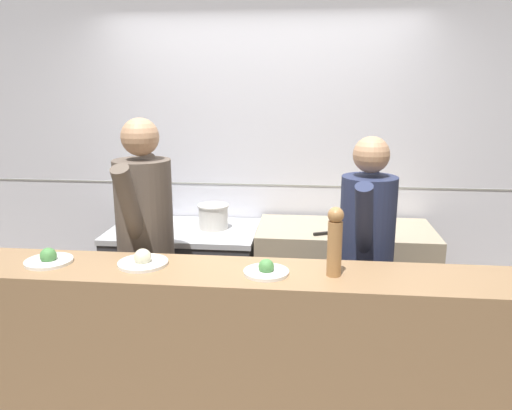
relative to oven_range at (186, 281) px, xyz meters
The scene contains 13 objects.
wall_back_tiled 1.11m from the oven_range, 35.39° to the left, with size 8.00×0.06×2.60m.
oven_range is the anchor object (origin of this frame).
prep_counter 1.23m from the oven_range, ahead, with size 1.30×0.65×0.91m.
pass_counter 1.34m from the oven_range, 60.30° to the right, with size 3.23×0.45×1.00m.
stock_pot 0.60m from the oven_range, behind, with size 0.31×0.31×0.14m.
sauce_pot 0.58m from the oven_range, ahead, with size 0.24×0.24×0.19m.
chefs_knife 1.23m from the oven_range, ahead, with size 0.33×0.17×0.02m.
plated_dish_main 1.37m from the oven_range, 111.79° to the right, with size 0.26×0.26×0.09m.
plated_dish_appetiser 1.27m from the oven_range, 86.83° to the right, with size 0.27×0.27×0.09m.
plated_dish_dessert 1.52m from the oven_range, 58.05° to the right, with size 0.24×0.24×0.08m.
pepper_mill 1.76m from the oven_range, 47.17° to the right, with size 0.08×0.08×0.36m.
chef_head_cook 0.86m from the oven_range, 96.55° to the right, with size 0.37×0.77×1.76m.
chef_sous 1.53m from the oven_range, 24.84° to the right, with size 0.40×0.72×1.66m.
Camera 1 is at (0.38, -2.63, 1.96)m, focal length 35.00 mm.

